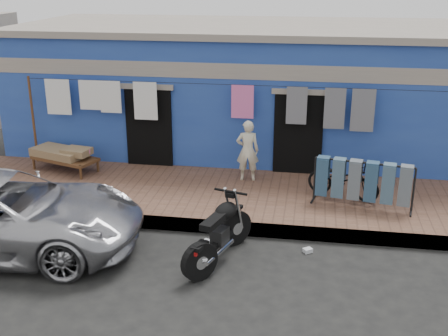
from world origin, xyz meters
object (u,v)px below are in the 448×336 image
(car, at_px, (0,213))
(motorcycle, at_px, (218,231))
(bicycle, at_px, (344,175))
(seated_person, at_px, (248,150))
(jeans_rack, at_px, (363,183))
(charpoy, at_px, (65,159))

(car, xyz_separation_m, motorcycle, (3.82, 0.21, -0.15))
(car, relative_size, bicycle, 3.38)
(seated_person, bearing_deg, bicycle, 154.45)
(bicycle, bearing_deg, jeans_rack, -116.60)
(seated_person, bearing_deg, jeans_rack, 149.21)
(motorcycle, distance_m, jeans_rack, 3.35)
(motorcycle, distance_m, charpoy, 5.30)
(car, bearing_deg, jeans_rack, -75.18)
(motorcycle, bearing_deg, jeans_rack, 57.99)
(seated_person, height_order, motorcycle, seated_person)
(car, distance_m, charpoy, 3.47)
(charpoy, bearing_deg, jeans_rack, -8.65)
(car, height_order, charpoy, car)
(seated_person, height_order, charpoy, seated_person)
(seated_person, distance_m, bicycle, 2.19)
(seated_person, relative_size, bicycle, 0.92)
(motorcycle, xyz_separation_m, jeans_rack, (2.50, 2.22, 0.18))
(seated_person, xyz_separation_m, motorcycle, (-0.08, -3.31, -0.38))
(car, xyz_separation_m, bicycle, (5.96, 2.81, 0.02))
(bicycle, relative_size, jeans_rack, 0.73)
(car, relative_size, motorcycle, 2.76)
(bicycle, relative_size, charpoy, 0.83)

